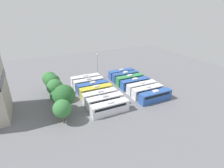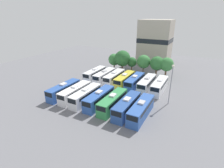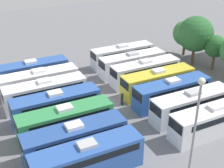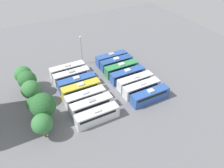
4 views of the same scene
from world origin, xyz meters
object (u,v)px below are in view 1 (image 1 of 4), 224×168
bus_12 (89,83)px  tree_5 (50,79)px  bus_0 (155,96)px  bus_4 (130,79)px  worker_person (112,89)px  tree_4 (52,82)px  tree_1 (64,96)px  bus_5 (125,76)px  tree_2 (57,96)px  bus_7 (110,107)px  bus_8 (105,101)px  bus_3 (135,83)px  tree_3 (55,87)px  bus_11 (93,87)px  bus_2 (142,87)px  bus_9 (100,96)px  bus_10 (96,91)px  bus_6 (121,73)px  light_pole (97,62)px  bus_13 (85,79)px  tree_0 (62,109)px  bus_1 (147,91)px

bus_12 → tree_5: tree_5 is taller
bus_0 → bus_4: same height
worker_person → tree_4: bearing=71.7°
bus_4 → tree_1: size_ratio=1.29×
bus_5 → tree_1: tree_1 is taller
tree_2 → tree_5: tree_5 is taller
bus_7 → bus_8: bearing=-4.3°
bus_3 → tree_3: size_ratio=1.48×
bus_4 → bus_12: 14.46m
bus_0 → tree_4: (16.81, 25.80, 2.84)m
tree_1 → tree_5: (14.95, 1.55, -0.63)m
bus_5 → bus_7: bearing=140.2°
bus_11 → tree_4: size_ratio=1.48×
bus_2 → tree_4: size_ratio=1.48×
worker_person → bus_9: bearing=124.6°
bus_4 → tree_3: size_ratio=1.48×
worker_person → tree_4: size_ratio=0.25×
bus_9 → tree_3: tree_3 is taller
bus_10 → bus_12: 6.74m
bus_7 → bus_12: same height
bus_12 → bus_6: bearing=-76.9°
bus_2 → bus_10: size_ratio=1.00×
light_pole → bus_6: bearing=-115.0°
bus_7 → bus_8: 3.68m
bus_0 → bus_2: (6.83, 0.00, 0.00)m
bus_3 → bus_11: same height
worker_person → tree_2: bearing=100.2°
tree_3 → bus_9: bearing=-114.9°
bus_7 → bus_4: bearing=-45.7°
bus_4 → bus_7: (-14.00, 14.32, 0.00)m
bus_13 → tree_0: size_ratio=1.66×
bus_2 → bus_5: (10.60, -0.06, 0.00)m
worker_person → tree_0: tree_0 is taller
bus_3 → tree_4: tree_4 is taller
tree_0 → tree_1: bearing=-18.8°
bus_0 → bus_1: same height
bus_5 → bus_10: 15.79m
bus_4 → worker_person: bus_4 is taller
bus_11 → bus_0: bearing=-134.2°
worker_person → tree_5: bearing=63.8°
bus_4 → tree_0: 29.05m
bus_9 → tree_3: bearing=65.1°
bus_9 → bus_10: bearing=-4.2°
worker_person → tree_3: size_ratio=0.25×
tree_1 → bus_11: bearing=-50.3°
bus_6 → bus_3: bearing=178.1°
bus_12 → tree_0: (-16.32, 11.78, 2.25)m
bus_4 → tree_4: tree_4 is taller
bus_11 → tree_2: size_ratio=1.84×
bus_1 → light_pole: bearing=21.0°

